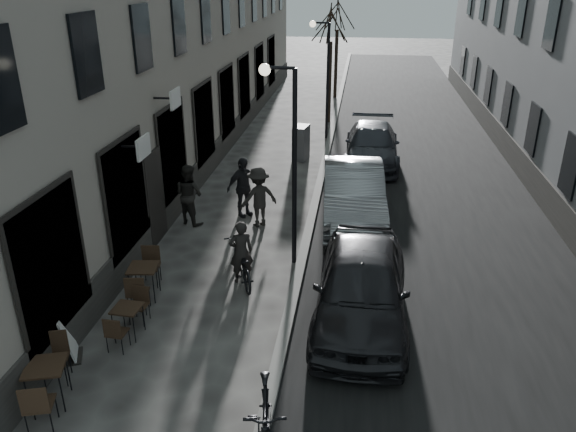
% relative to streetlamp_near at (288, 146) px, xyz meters
% --- Properties ---
extents(road, '(7.30, 60.00, 0.00)m').
position_rel_streetlamp_near_xyz_m(road, '(4.02, 10.00, -3.16)').
color(road, black).
rests_on(road, ground).
extents(kerb, '(0.25, 60.00, 0.12)m').
position_rel_streetlamp_near_xyz_m(kerb, '(0.37, 10.00, -3.10)').
color(kerb, slate).
rests_on(kerb, ground).
extents(streetlamp_near, '(0.90, 0.28, 5.09)m').
position_rel_streetlamp_near_xyz_m(streetlamp_near, '(0.00, 0.00, 0.00)').
color(streetlamp_near, black).
rests_on(streetlamp_near, ground).
extents(streetlamp_far, '(0.90, 0.28, 5.09)m').
position_rel_streetlamp_near_xyz_m(streetlamp_far, '(0.00, 12.00, 0.00)').
color(streetlamp_far, black).
rests_on(streetlamp_far, ground).
extents(tree_near, '(2.40, 2.40, 5.70)m').
position_rel_streetlamp_near_xyz_m(tree_near, '(0.07, 15.00, 1.50)').
color(tree_near, black).
rests_on(tree_near, ground).
extents(tree_far, '(2.40, 2.40, 5.70)m').
position_rel_streetlamp_near_xyz_m(tree_far, '(0.07, 21.00, 1.50)').
color(tree_far, black).
rests_on(tree_far, ground).
extents(bistro_set_a, '(0.90, 1.69, 0.96)m').
position_rel_streetlamp_near_xyz_m(bistro_set_a, '(-3.46, -5.76, -2.66)').
color(bistro_set_a, black).
rests_on(bistro_set_a, ground).
extents(bistro_set_b, '(0.59, 1.38, 0.80)m').
position_rel_streetlamp_near_xyz_m(bistro_set_b, '(-2.86, -3.65, -2.75)').
color(bistro_set_b, black).
rests_on(bistro_set_b, ground).
extents(bistro_set_c, '(0.73, 1.65, 0.95)m').
position_rel_streetlamp_near_xyz_m(bistro_set_c, '(-3.07, -2.16, -2.67)').
color(bistro_set_c, black).
rests_on(bistro_set_c, ground).
extents(sign_board, '(0.52, 0.62, 0.96)m').
position_rel_streetlamp_near_xyz_m(sign_board, '(-3.71, -4.51, -2.77)').
color(sign_board, black).
rests_on(sign_board, ground).
extents(utility_cabinet, '(0.65, 0.98, 1.36)m').
position_rel_streetlamp_near_xyz_m(utility_cabinet, '(-0.63, 8.77, -2.48)').
color(utility_cabinet, '#5A595C').
rests_on(utility_cabinet, ground).
extents(bicycle, '(1.34, 1.98, 0.98)m').
position_rel_streetlamp_near_xyz_m(bicycle, '(-0.98, -1.14, -2.67)').
color(bicycle, black).
rests_on(bicycle, ground).
extents(cyclist_rider, '(0.69, 0.59, 1.61)m').
position_rel_streetlamp_near_xyz_m(cyclist_rider, '(-0.98, -1.14, -2.35)').
color(cyclist_rider, black).
rests_on(cyclist_rider, ground).
extents(pedestrian_near, '(1.12, 1.03, 1.85)m').
position_rel_streetlamp_near_xyz_m(pedestrian_near, '(-3.24, 2.08, -2.24)').
color(pedestrian_near, black).
rests_on(pedestrian_near, ground).
extents(pedestrian_mid, '(1.35, 1.23, 1.82)m').
position_rel_streetlamp_near_xyz_m(pedestrian_mid, '(-1.15, 2.18, -2.25)').
color(pedestrian_mid, black).
rests_on(pedestrian_mid, ground).
extents(pedestrian_far, '(1.11, 1.10, 1.88)m').
position_rel_streetlamp_near_xyz_m(pedestrian_far, '(-1.76, 2.85, -2.22)').
color(pedestrian_far, black).
rests_on(pedestrian_far, ground).
extents(car_near, '(2.07, 4.93, 1.67)m').
position_rel_streetlamp_near_xyz_m(car_near, '(1.92, -2.42, -2.33)').
color(car_near, black).
rests_on(car_near, ground).
extents(car_mid, '(2.11, 5.20, 1.68)m').
position_rel_streetlamp_near_xyz_m(car_mid, '(1.60, 3.07, -2.32)').
color(car_mid, '#999DA1').
rests_on(car_mid, ground).
extents(car_far, '(2.08, 5.07, 1.47)m').
position_rel_streetlamp_near_xyz_m(car_far, '(2.19, 8.65, -2.43)').
color(car_far, '#32353B').
rests_on(car_far, ground).
extents(moped, '(0.97, 2.26, 1.32)m').
position_rel_streetlamp_near_xyz_m(moped, '(0.52, -6.47, -2.50)').
color(moped, black).
rests_on(moped, ground).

